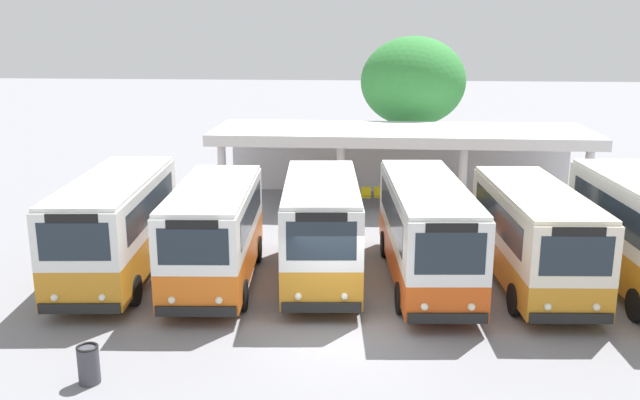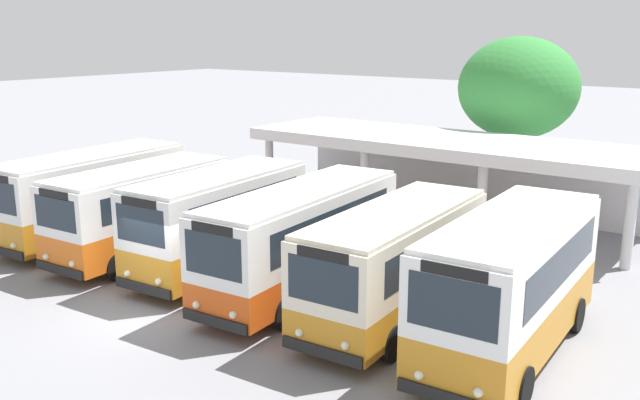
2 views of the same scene
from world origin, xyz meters
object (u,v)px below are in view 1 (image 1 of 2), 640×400
Objects in this scene: city_bus_second_in_row at (215,230)px; city_bus_fourth_amber at (426,228)px; litter_bin_apron at (89,364)px; city_bus_middle_cream at (321,226)px; city_bus_fifth_blue at (534,233)px; waiting_chair_fourth_seat at (405,195)px; city_bus_nearest_orange at (116,223)px; waiting_chair_far_end_seat at (431,195)px; waiting_chair_end_by_column at (366,195)px; waiting_chair_second_from_end at (379,194)px; waiting_chair_fifth_seat at (418,195)px; waiting_chair_middle_seat at (392,195)px.

city_bus_fourth_amber is at bearing 6.07° from city_bus_second_in_row.
city_bus_fourth_amber is 9.04× the size of litter_bin_apron.
city_bus_fifth_blue is (6.48, 0.11, -0.09)m from city_bus_middle_cream.
city_bus_middle_cream is 8.00× the size of waiting_chair_fourth_seat.
city_bus_nearest_orange reaches higher than city_bus_second_in_row.
city_bus_second_in_row reaches higher than waiting_chair_far_end_seat.
waiting_chair_second_from_end is at bearing 10.08° from waiting_chair_end_by_column.
city_bus_middle_cream is 8.00× the size of waiting_chair_far_end_seat.
waiting_chair_second_from_end is at bearing 179.38° from waiting_chair_fifth_seat.
waiting_chair_fourth_seat and waiting_chair_far_end_seat have the same top height.
waiting_chair_middle_seat is (0.58, -0.12, 0.00)m from waiting_chair_second_from_end.
city_bus_nearest_orange is 1.13× the size of city_bus_middle_cream.
city_bus_middle_cream is 0.85× the size of city_bus_fourth_amber.
city_bus_fifth_blue reaches higher than waiting_chair_fourth_seat.
waiting_chair_far_end_seat is (0.91, 9.39, -1.23)m from city_bus_fourth_amber.
city_bus_fifth_blue is 10.80m from waiting_chair_end_by_column.
waiting_chair_fifth_seat is at bearing -3.53° from waiting_chair_fourth_seat.
waiting_chair_middle_seat is (2.42, 9.47, -1.27)m from city_bus_middle_cream.
waiting_chair_middle_seat is (-4.07, 9.36, -1.18)m from city_bus_fifth_blue.
waiting_chair_second_from_end is (8.32, 9.74, -1.27)m from city_bus_nearest_orange.
city_bus_fifth_blue is 8.67× the size of waiting_chair_second_from_end.
waiting_chair_far_end_seat is at bearing 84.46° from city_bus_fourth_amber.
city_bus_fourth_amber is at bearing -84.92° from waiting_chair_middle_seat.
waiting_chair_far_end_seat is at bearing 66.57° from city_bus_middle_cream.
city_bus_fourth_amber is at bearing -77.97° from waiting_chair_end_by_column.
waiting_chair_second_from_end is 1.00× the size of waiting_chair_middle_seat.
waiting_chair_middle_seat and waiting_chair_fourth_seat have the same top height.
city_bus_fifth_blue is 8.67× the size of waiting_chair_fourth_seat.
city_bus_middle_cream reaches higher than city_bus_second_in_row.
city_bus_second_in_row is (3.24, -0.35, -0.06)m from city_bus_nearest_orange.
city_bus_fourth_amber is 10.64m from litter_bin_apron.
city_bus_fifth_blue is at bearing -66.52° from waiting_chair_middle_seat.
waiting_chair_end_by_column is 1.00× the size of waiting_chair_fourth_seat.
city_bus_fourth_amber is 9.46× the size of waiting_chair_middle_seat.
litter_bin_apron is at bearing -111.72° from waiting_chair_second_from_end.
city_bus_fourth_amber reaches higher than waiting_chair_fifth_seat.
waiting_chair_fourth_seat is at bearing 0.84° from waiting_chair_second_from_end.
waiting_chair_fourth_seat is at bearing 64.89° from litter_bin_apron.
waiting_chair_fifth_seat is (2.31, 0.08, 0.00)m from waiting_chair_end_by_column.
waiting_chair_fourth_seat is 0.58m from waiting_chair_fifth_seat.
waiting_chair_fifth_seat is 1.00× the size of waiting_chair_far_end_seat.
city_bus_nearest_orange is at bearing -130.49° from waiting_chair_second_from_end.
city_bus_nearest_orange reaches higher than waiting_chair_end_by_column.
waiting_chair_end_by_column and waiting_chair_fourth_seat have the same top height.
waiting_chair_fifth_seat is (6.81, 10.07, -1.21)m from city_bus_second_in_row.
litter_bin_apron is (-4.69, -6.78, -1.34)m from city_bus_middle_cream.
waiting_chair_middle_seat is (5.66, 9.97, -1.21)m from city_bus_second_in_row.
city_bus_fourth_amber is 9.46× the size of waiting_chair_end_by_column.
litter_bin_apron is (-7.68, -16.39, -0.07)m from waiting_chair_fourth_seat.
city_bus_nearest_orange is 9.07× the size of waiting_chair_end_by_column.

